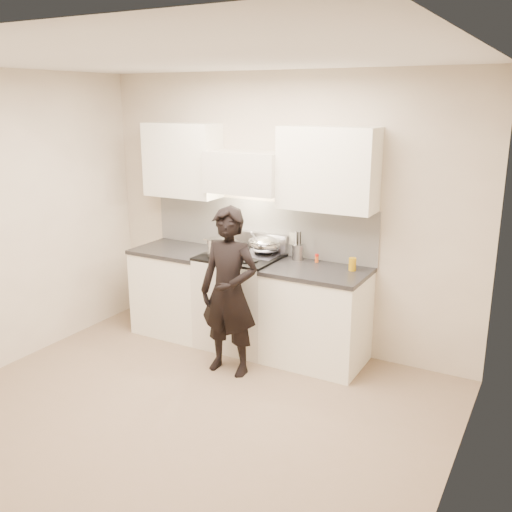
{
  "coord_description": "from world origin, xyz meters",
  "views": [
    {
      "loc": [
        2.46,
        -3.25,
        2.43
      ],
      "look_at": [
        0.08,
        1.05,
        1.08
      ],
      "focal_mm": 40.0,
      "sensor_mm": 36.0,
      "label": 1
    }
  ],
  "objects_px": {
    "person": "(229,292)",
    "wok": "(265,244)",
    "stove": "(241,300)",
    "counter_right": "(317,316)",
    "utensil_crock": "(298,251)"
  },
  "relations": [
    {
      "from": "wok",
      "to": "utensil_crock",
      "type": "xyz_separation_m",
      "value": [
        0.32,
        0.07,
        -0.04
      ]
    },
    {
      "from": "counter_right",
      "to": "person",
      "type": "bearing_deg",
      "value": -137.5
    },
    {
      "from": "stove",
      "to": "counter_right",
      "type": "height_order",
      "value": "stove"
    },
    {
      "from": "wok",
      "to": "person",
      "type": "bearing_deg",
      "value": -88.84
    },
    {
      "from": "stove",
      "to": "utensil_crock",
      "type": "distance_m",
      "value": 0.77
    },
    {
      "from": "utensil_crock",
      "to": "person",
      "type": "relative_size",
      "value": 0.18
    },
    {
      "from": "stove",
      "to": "person",
      "type": "distance_m",
      "value": 0.67
    },
    {
      "from": "person",
      "to": "wok",
      "type": "bearing_deg",
      "value": 88.96
    },
    {
      "from": "person",
      "to": "counter_right",
      "type": "bearing_deg",
      "value": 40.3
    },
    {
      "from": "wok",
      "to": "person",
      "type": "distance_m",
      "value": 0.76
    },
    {
      "from": "utensil_crock",
      "to": "stove",
      "type": "bearing_deg",
      "value": -157.76
    },
    {
      "from": "stove",
      "to": "wok",
      "type": "bearing_deg",
      "value": 35.91
    },
    {
      "from": "stove",
      "to": "wok",
      "type": "relative_size",
      "value": 2.34
    },
    {
      "from": "counter_right",
      "to": "person",
      "type": "relative_size",
      "value": 0.6
    },
    {
      "from": "counter_right",
      "to": "utensil_crock",
      "type": "distance_m",
      "value": 0.66
    }
  ]
}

